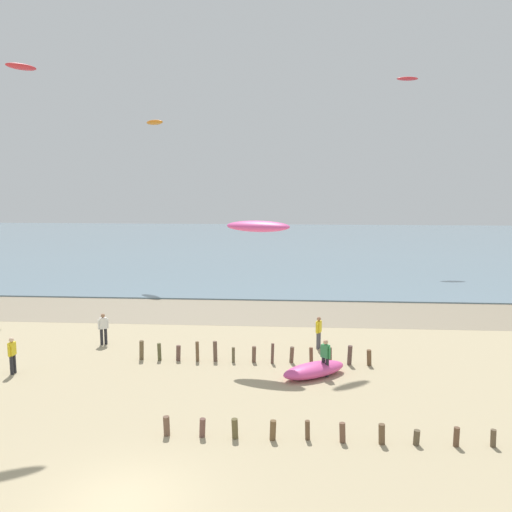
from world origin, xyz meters
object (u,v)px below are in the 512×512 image
at_px(person_nearest_camera, 12,354).
at_px(person_left_flank, 325,357).
at_px(person_by_waterline, 319,331).
at_px(kite_aloft_7, 21,67).
at_px(kite_aloft_4, 258,226).
at_px(kite_aloft_5, 407,79).
at_px(grounded_kite, 314,370).
at_px(person_right_flank, 103,328).
at_px(kite_aloft_0, 155,122).

bearing_deg(person_nearest_camera, person_left_flank, 2.67).
xyz_separation_m(person_by_waterline, person_left_flank, (0.11, -4.09, 0.00)).
height_order(person_nearest_camera, person_left_flank, same).
relative_size(person_nearest_camera, kite_aloft_7, 0.73).
relative_size(kite_aloft_4, kite_aloft_5, 1.46).
relative_size(person_by_waterline, grounded_kite, 0.53).
relative_size(person_right_flank, kite_aloft_7, 0.73).
distance_m(person_by_waterline, person_right_flank, 11.56).
relative_size(person_nearest_camera, grounded_kite, 0.53).
bearing_deg(kite_aloft_5, kite_aloft_7, -151.82).
distance_m(person_right_flank, kite_aloft_0, 24.11).
bearing_deg(kite_aloft_0, kite_aloft_7, 85.24).
height_order(person_left_flank, kite_aloft_4, kite_aloft_4).
xyz_separation_m(person_left_flank, kite_aloft_0, (-13.80, 24.16, 12.99)).
relative_size(person_right_flank, kite_aloft_0, 0.79).
relative_size(person_left_flank, kite_aloft_4, 0.52).
bearing_deg(grounded_kite, kite_aloft_5, -141.10).
bearing_deg(grounded_kite, kite_aloft_0, -95.55).
height_order(grounded_kite, kite_aloft_0, kite_aloft_0).
xyz_separation_m(grounded_kite, kite_aloft_4, (-2.74, 2.91, 6.24)).
xyz_separation_m(kite_aloft_0, kite_aloft_5, (24.03, 11.18, 5.46)).
height_order(person_nearest_camera, grounded_kite, person_nearest_camera).
xyz_separation_m(person_by_waterline, person_right_flank, (-11.56, -0.13, 0.00)).
relative_size(person_by_waterline, person_left_flank, 1.00).
distance_m(person_by_waterline, person_left_flank, 4.09).
xyz_separation_m(kite_aloft_4, kite_aloft_7, (-18.21, 13.06, 10.49)).
bearing_deg(person_by_waterline, person_right_flank, -179.38).
bearing_deg(person_right_flank, kite_aloft_4, -7.92).
relative_size(person_right_flank, grounded_kite, 0.53).
height_order(kite_aloft_4, kite_aloft_5, kite_aloft_5).
bearing_deg(person_by_waterline, kite_aloft_4, -157.46).
xyz_separation_m(person_by_waterline, kite_aloft_4, (-3.13, -1.30, 5.64)).
height_order(person_by_waterline, kite_aloft_7, kite_aloft_7).
relative_size(person_by_waterline, person_right_flank, 1.00).
relative_size(person_left_flank, kite_aloft_0, 0.79).
bearing_deg(person_by_waterline, person_nearest_camera, -161.42).
height_order(kite_aloft_0, kite_aloft_5, kite_aloft_5).
bearing_deg(grounded_kite, kite_aloft_4, -80.98).
relative_size(grounded_kite, kite_aloft_7, 1.38).
bearing_deg(kite_aloft_5, person_right_flank, -128.33).
xyz_separation_m(person_right_flank, kite_aloft_0, (-2.13, 20.20, 12.99)).
distance_m(person_left_flank, kite_aloft_4, 7.08).
distance_m(grounded_kite, kite_aloft_7, 31.20).
bearing_deg(grounded_kite, person_nearest_camera, -31.96).
bearing_deg(kite_aloft_5, grounded_kite, -110.25).
distance_m(kite_aloft_4, kite_aloft_7, 24.74).
distance_m(person_nearest_camera, person_left_flank, 14.28).
relative_size(person_nearest_camera, kite_aloft_5, 0.76).
xyz_separation_m(grounded_kite, kite_aloft_0, (-13.30, 24.27, 13.59)).
relative_size(person_by_waterline, kite_aloft_5, 0.76).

